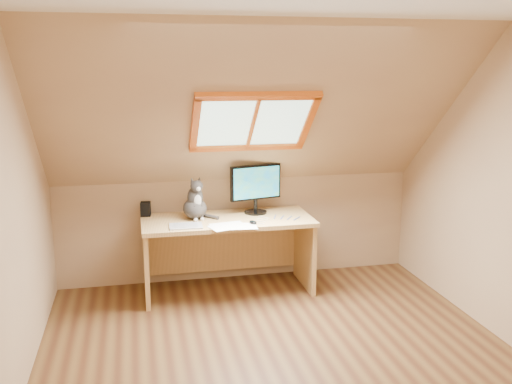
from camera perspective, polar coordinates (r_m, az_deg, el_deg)
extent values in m
plane|color=brown|center=(4.28, 2.71, -16.56)|extent=(3.50, 3.50, 0.00)
cube|color=tan|center=(2.28, 14.59, -10.62)|extent=(3.50, 0.02, 2.40)
cube|color=tan|center=(3.80, -23.56, -1.96)|extent=(0.02, 3.50, 2.40)
cube|color=tan|center=(5.67, -1.79, -3.65)|extent=(3.50, 0.02, 1.00)
cube|color=silver|center=(3.02, 7.19, 18.51)|extent=(3.50, 1.95, 0.02)
cube|color=tan|center=(4.71, -0.16, 7.89)|extent=(3.50, 1.56, 1.41)
cube|color=#B2E0CC|center=(4.79, -0.35, 7.13)|extent=(0.90, 0.53, 0.48)
cube|color=#E35515|center=(4.79, -0.35, 7.13)|extent=(1.02, 0.64, 0.59)
cube|color=tan|center=(5.24, -2.89, -2.85)|extent=(1.56, 0.68, 0.04)
cube|color=tan|center=(5.29, -10.93, -6.98)|extent=(0.04, 0.61, 0.67)
cube|color=tan|center=(5.51, 4.89, -5.97)|extent=(0.04, 0.61, 0.67)
cube|color=tan|center=(5.64, -3.37, -5.51)|extent=(1.46, 0.03, 0.47)
cylinder|color=black|center=(5.41, -0.04, -2.02)|extent=(0.21, 0.21, 0.02)
cylinder|color=black|center=(5.40, -0.04, -1.33)|extent=(0.03, 0.03, 0.12)
cube|color=black|center=(5.35, -0.04, 0.99)|extent=(0.50, 0.15, 0.33)
cube|color=#0442B5|center=(5.33, 0.08, 0.94)|extent=(0.46, 0.11, 0.29)
ellipsoid|color=#3E3937|center=(5.24, -6.14, -1.65)|extent=(0.27, 0.30, 0.19)
ellipsoid|color=#3E3937|center=(5.20, -6.11, -0.53)|extent=(0.17, 0.17, 0.20)
ellipsoid|color=silver|center=(5.15, -5.86, -0.90)|extent=(0.08, 0.05, 0.12)
ellipsoid|color=#3E3937|center=(5.14, -5.96, 0.60)|extent=(0.13, 0.12, 0.10)
sphere|color=silver|center=(5.10, -5.77, 0.31)|extent=(0.04, 0.04, 0.04)
cone|color=#3E3937|center=(5.13, -6.42, 1.17)|extent=(0.06, 0.06, 0.07)
cone|color=#3E3937|center=(5.16, -5.69, 1.24)|extent=(0.06, 0.06, 0.07)
cube|color=black|center=(5.40, -10.98, -1.68)|extent=(0.10, 0.10, 0.13)
cube|color=#B2B2B7|center=(5.00, -7.02, -3.40)|extent=(0.29, 0.21, 0.01)
ellipsoid|color=black|center=(5.05, -0.31, -3.05)|extent=(0.08, 0.11, 0.03)
cube|color=white|center=(4.99, -2.62, -3.42)|extent=(0.33, 0.27, 0.00)
cube|color=white|center=(4.99, -2.62, -3.40)|extent=(0.32, 0.24, 0.00)
cube|color=white|center=(4.99, -2.62, -3.38)|extent=(0.35, 0.30, 0.00)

